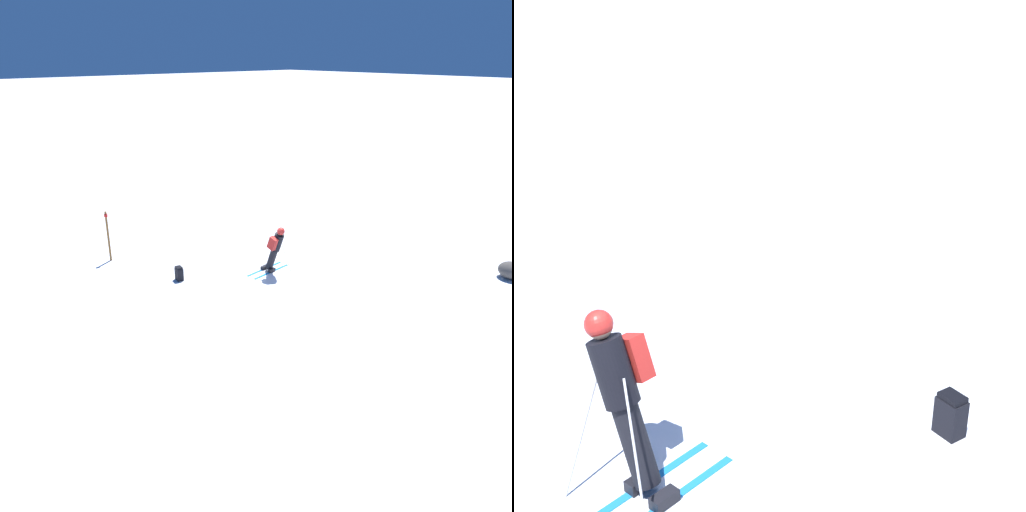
# 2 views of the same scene
# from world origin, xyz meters

# --- Properties ---
(ground_plane) EXTENTS (300.00, 300.00, 0.00)m
(ground_plane) POSITION_xyz_m (0.00, 0.00, 0.00)
(ground_plane) COLOR white
(skier) EXTENTS (1.46, 1.82, 1.85)m
(skier) POSITION_xyz_m (-0.40, -0.01, 1.02)
(skier) COLOR #1E7AC6
(skier) RESTS_ON ground
(spare_backpack) EXTENTS (0.34, 0.27, 0.50)m
(spare_backpack) POSITION_xyz_m (1.41, 2.89, 0.24)
(spare_backpack) COLOR black
(spare_backpack) RESTS_ON ground
(exposed_boulder_0) EXTENTS (0.92, 0.79, 0.60)m
(exposed_boulder_0) POSITION_xyz_m (-6.18, -6.02, 0.30)
(exposed_boulder_0) COLOR #4C4742
(exposed_boulder_0) RESTS_ON ground
(trail_marker) EXTENTS (0.13, 0.13, 1.96)m
(trail_marker) POSITION_xyz_m (4.64, 3.89, 1.07)
(trail_marker) COLOR brown
(trail_marker) RESTS_ON ground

